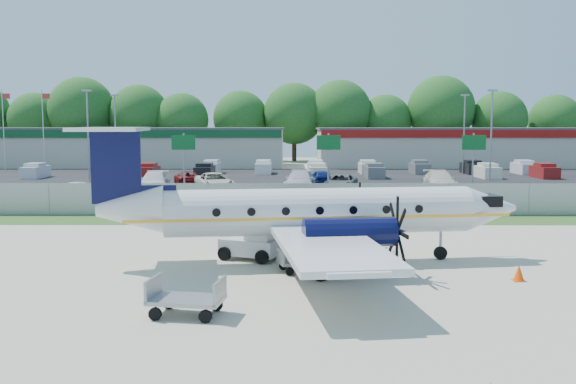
{
  "coord_description": "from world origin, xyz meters",
  "views": [
    {
      "loc": [
        0.13,
        -25.75,
        5.64
      ],
      "look_at": [
        0.0,
        6.0,
        2.3
      ],
      "focal_mm": 40.0,
      "sensor_mm": 36.0,
      "label": 1
    }
  ],
  "objects_px": {
    "baggage_cart_far": "(302,261)",
    "pushback_tug": "(254,244)",
    "aircraft": "(310,211)",
    "baggage_cart_near": "(186,298)"
  },
  "relations": [
    {
      "from": "baggage_cart_near",
      "to": "baggage_cart_far",
      "type": "relative_size",
      "value": 1.17
    },
    {
      "from": "pushback_tug",
      "to": "baggage_cart_near",
      "type": "relative_size",
      "value": 1.21
    },
    {
      "from": "aircraft",
      "to": "baggage_cart_far",
      "type": "xyz_separation_m",
      "value": [
        -0.35,
        -1.52,
        -1.71
      ]
    },
    {
      "from": "baggage_cart_far",
      "to": "pushback_tug",
      "type": "bearing_deg",
      "value": 130.23
    },
    {
      "from": "aircraft",
      "to": "pushback_tug",
      "type": "height_order",
      "value": "aircraft"
    },
    {
      "from": "aircraft",
      "to": "pushback_tug",
      "type": "xyz_separation_m",
      "value": [
        -2.33,
        0.82,
        -1.51
      ]
    },
    {
      "from": "aircraft",
      "to": "pushback_tug",
      "type": "distance_m",
      "value": 2.9
    },
    {
      "from": "pushback_tug",
      "to": "baggage_cart_far",
      "type": "relative_size",
      "value": 1.42
    },
    {
      "from": "pushback_tug",
      "to": "baggage_cart_far",
      "type": "xyz_separation_m",
      "value": [
        1.98,
        -2.34,
        -0.2
      ]
    },
    {
      "from": "baggage_cart_near",
      "to": "pushback_tug",
      "type": "bearing_deg",
      "value": 79.28
    }
  ]
}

